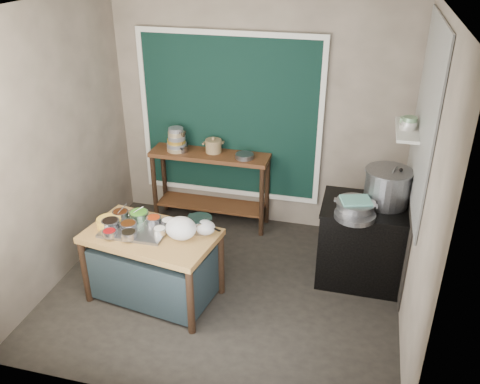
% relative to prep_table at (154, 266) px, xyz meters
% --- Properties ---
extents(floor, '(3.50, 3.00, 0.02)m').
position_rel_prep_table_xyz_m(floor, '(0.65, 0.30, -0.39)').
color(floor, black).
rests_on(floor, ground).
extents(back_wall, '(3.50, 0.02, 2.80)m').
position_rel_prep_table_xyz_m(back_wall, '(0.65, 1.81, 1.02)').
color(back_wall, gray).
rests_on(back_wall, floor).
extents(left_wall, '(0.02, 3.00, 2.80)m').
position_rel_prep_table_xyz_m(left_wall, '(-1.11, 0.30, 1.02)').
color(left_wall, gray).
rests_on(left_wall, floor).
extents(right_wall, '(0.02, 3.00, 2.80)m').
position_rel_prep_table_xyz_m(right_wall, '(2.41, 0.30, 1.02)').
color(right_wall, gray).
rests_on(right_wall, floor).
extents(ceiling, '(3.50, 3.00, 0.02)m').
position_rel_prep_table_xyz_m(ceiling, '(0.65, 0.30, 2.43)').
color(ceiling, gray).
rests_on(ceiling, back_wall).
extents(curtain_panel, '(2.10, 0.02, 1.90)m').
position_rel_prep_table_xyz_m(curtain_panel, '(0.30, 1.77, 0.98)').
color(curtain_panel, black).
rests_on(curtain_panel, back_wall).
extents(curtain_frame, '(2.22, 0.03, 2.02)m').
position_rel_prep_table_xyz_m(curtain_frame, '(0.30, 1.76, 0.98)').
color(curtain_frame, beige).
rests_on(curtain_frame, back_wall).
extents(tile_panel, '(0.02, 1.70, 1.70)m').
position_rel_prep_table_xyz_m(tile_panel, '(2.38, 0.85, 1.48)').
color(tile_panel, '#B2B2AA').
rests_on(tile_panel, right_wall).
extents(soot_patch, '(0.01, 1.30, 1.30)m').
position_rel_prep_table_xyz_m(soot_patch, '(2.39, 0.95, 0.32)').
color(soot_patch, black).
rests_on(soot_patch, right_wall).
extents(wall_shelf, '(0.22, 0.70, 0.03)m').
position_rel_prep_table_xyz_m(wall_shelf, '(2.28, 1.15, 1.23)').
color(wall_shelf, beige).
rests_on(wall_shelf, right_wall).
extents(prep_table, '(1.35, 0.90, 0.75)m').
position_rel_prep_table_xyz_m(prep_table, '(0.00, 0.00, 0.00)').
color(prep_table, olive).
rests_on(prep_table, floor).
extents(back_counter, '(1.45, 0.40, 0.95)m').
position_rel_prep_table_xyz_m(back_counter, '(0.10, 1.58, 0.10)').
color(back_counter, '#502C16').
rests_on(back_counter, floor).
extents(stove_block, '(0.90, 0.68, 0.85)m').
position_rel_prep_table_xyz_m(stove_block, '(2.00, 0.85, 0.05)').
color(stove_block, black).
rests_on(stove_block, floor).
extents(stove_top, '(0.92, 0.69, 0.03)m').
position_rel_prep_table_xyz_m(stove_top, '(2.00, 0.85, 0.49)').
color(stove_top, black).
rests_on(stove_top, stove_block).
extents(condiment_tray, '(0.63, 0.46, 0.03)m').
position_rel_prep_table_xyz_m(condiment_tray, '(-0.16, 0.02, 0.39)').
color(condiment_tray, gray).
rests_on(condiment_tray, prep_table).
extents(condiment_bowls, '(0.69, 0.53, 0.08)m').
position_rel_prep_table_xyz_m(condiment_bowls, '(-0.20, 0.05, 0.44)').
color(condiment_bowls, gray).
rests_on(condiment_bowls, condiment_tray).
extents(yellow_basin, '(0.26, 0.26, 0.09)m').
position_rel_prep_table_xyz_m(yellow_basin, '(-0.44, 0.01, 0.42)').
color(yellow_basin, gold).
rests_on(yellow_basin, prep_table).
extents(saucepan, '(0.32, 0.32, 0.13)m').
position_rel_prep_table_xyz_m(saucepan, '(0.44, 0.18, 0.44)').
color(saucepan, gray).
rests_on(saucepan, prep_table).
extents(plastic_bag_a, '(0.30, 0.26, 0.22)m').
position_rel_prep_table_xyz_m(plastic_bag_a, '(0.32, -0.01, 0.48)').
color(plastic_bag_a, white).
rests_on(plastic_bag_a, prep_table).
extents(plastic_bag_b, '(0.20, 0.18, 0.14)m').
position_rel_prep_table_xyz_m(plastic_bag_b, '(0.51, 0.12, 0.45)').
color(plastic_bag_b, white).
rests_on(plastic_bag_b, prep_table).
extents(bowl_stack, '(0.25, 0.25, 0.28)m').
position_rel_prep_table_xyz_m(bowl_stack, '(-0.31, 1.57, 0.70)').
color(bowl_stack, tan).
rests_on(bowl_stack, back_counter).
extents(utensil_cup, '(0.16, 0.16, 0.08)m').
position_rel_prep_table_xyz_m(utensil_cup, '(-0.23, 1.54, 0.61)').
color(utensil_cup, gray).
rests_on(utensil_cup, back_counter).
extents(ceramic_crock, '(0.27, 0.27, 0.14)m').
position_rel_prep_table_xyz_m(ceramic_crock, '(0.14, 1.62, 0.64)').
color(ceramic_crock, olive).
rests_on(ceramic_crock, back_counter).
extents(wide_bowl, '(0.27, 0.27, 0.05)m').
position_rel_prep_table_xyz_m(wide_bowl, '(0.54, 1.54, 0.60)').
color(wide_bowl, gray).
rests_on(wide_bowl, back_counter).
extents(stock_pot, '(0.62, 0.62, 0.37)m').
position_rel_prep_table_xyz_m(stock_pot, '(2.15, 0.93, 0.69)').
color(stock_pot, gray).
rests_on(stock_pot, stove_top).
extents(pot_lid, '(0.22, 0.42, 0.40)m').
position_rel_prep_table_xyz_m(pot_lid, '(2.24, 0.93, 0.70)').
color(pot_lid, gray).
rests_on(pot_lid, stove_top).
extents(steamer, '(0.43, 0.43, 0.13)m').
position_rel_prep_table_xyz_m(steamer, '(1.87, 0.66, 0.57)').
color(steamer, gray).
rests_on(steamer, stove_top).
extents(green_cloth, '(0.33, 0.29, 0.02)m').
position_rel_prep_table_xyz_m(green_cloth, '(1.87, 0.66, 0.64)').
color(green_cloth, '#62A896').
rests_on(green_cloth, steamer).
extents(shallow_pan, '(0.49, 0.49, 0.05)m').
position_rel_prep_table_xyz_m(shallow_pan, '(1.87, 0.56, 0.53)').
color(shallow_pan, gray).
rests_on(shallow_pan, stove_top).
extents(shelf_bowl_stack, '(0.16, 0.16, 0.13)m').
position_rel_prep_table_xyz_m(shelf_bowl_stack, '(2.28, 1.12, 1.30)').
color(shelf_bowl_stack, silver).
rests_on(shelf_bowl_stack, wall_shelf).
extents(shelf_bowl_green, '(0.16, 0.16, 0.05)m').
position_rel_prep_table_xyz_m(shelf_bowl_green, '(2.28, 1.31, 1.27)').
color(shelf_bowl_green, gray).
rests_on(shelf_bowl_green, wall_shelf).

